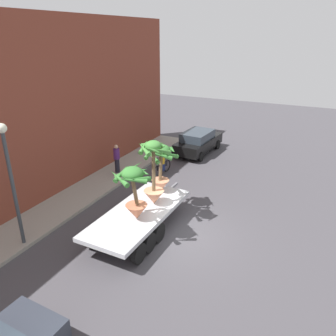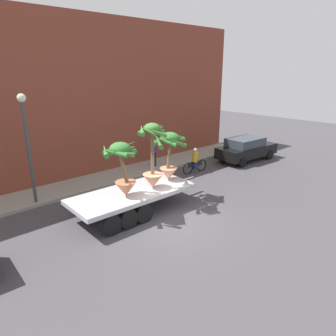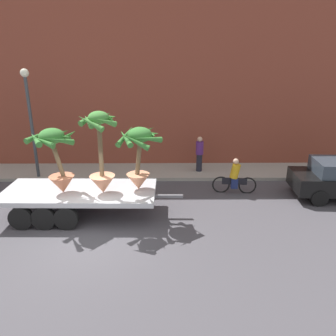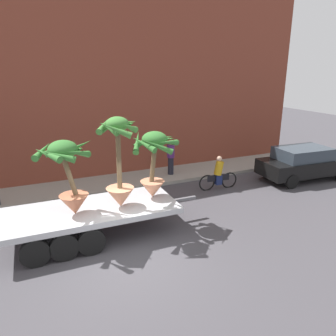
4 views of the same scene
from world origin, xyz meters
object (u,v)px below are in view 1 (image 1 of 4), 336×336
Objects in this scene: cyclist at (162,163)px; pedestrian_near_gate at (117,158)px; flatbed_trailer at (135,219)px; potted_palm_middle at (134,190)px; street_lamp at (10,171)px; potted_palm_front at (154,174)px; parked_car at (198,141)px; potted_palm_rear at (161,164)px.

cyclist is 2.68m from pedestrian_near_gate.
flatbed_trailer is 6.51m from cyclist.
potted_palm_middle is 7.07m from pedestrian_near_gate.
pedestrian_near_gate reaches higher than flatbed_trailer.
potted_palm_front is at bearing -45.70° from street_lamp.
cyclist reaches higher than flatbed_trailer.
street_lamp is (-7.56, -0.69, 2.19)m from pedestrian_near_gate.
pedestrian_near_gate is 0.35× the size of street_lamp.
potted_palm_middle is 0.47× the size of street_lamp.
parked_car is (11.02, 1.61, -1.44)m from potted_palm_middle.
potted_palm_middle is 1.33× the size of pedestrian_near_gate.
potted_palm_rear is at bearing -35.23° from street_lamp.
cyclist is at bearing 17.33° from flatbed_trailer.
potted_palm_middle is at bearing -174.32° from potted_palm_rear.
flatbed_trailer is 5.07m from street_lamp.
pedestrian_near_gate is at bearing 40.72° from flatbed_trailer.
potted_palm_middle is at bearing -139.77° from pedestrian_near_gate.
potted_palm_front is at bearing -170.16° from parked_car.
potted_palm_rear is (2.41, 0.05, 1.56)m from flatbed_trailer.
potted_palm_front is (-1.25, -0.31, 0.06)m from potted_palm_rear.
potted_palm_front is 1.55× the size of cyclist.
flatbed_trailer is at bearing -172.56° from parked_car.
cyclist is (6.21, 1.94, -0.08)m from flatbed_trailer.
potted_palm_front is (1.51, -0.04, 0.10)m from potted_palm_middle.
potted_palm_front is at bearing -12.43° from flatbed_trailer.
potted_palm_rear reaches higher than parked_car.
potted_palm_front is 9.78m from parked_car.
parked_car is at bearing 9.21° from potted_palm_rear.
potted_palm_rear is at bearing -170.79° from parked_car.
parked_car reaches higher than cyclist.
potted_palm_middle is at bearing -147.65° from flatbed_trailer.
potted_palm_middle reaches higher than parked_car.
potted_palm_front is 5.77m from cyclist.
flatbed_trailer is 2.85× the size of potted_palm_rear.
potted_palm_middle is (-0.35, -0.22, 1.52)m from flatbed_trailer.
potted_palm_rear is 6.20m from street_lamp.
cyclist is 4.50m from parked_car.
potted_palm_middle is at bearing -59.50° from street_lamp.
potted_palm_rear is 5.10m from pedestrian_near_gate.
pedestrian_near_gate is (4.97, 4.28, 0.29)m from flatbed_trailer.
potted_palm_rear is 0.49× the size of parked_car.
street_lamp is (-2.24, 3.81, 0.96)m from potted_palm_middle.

